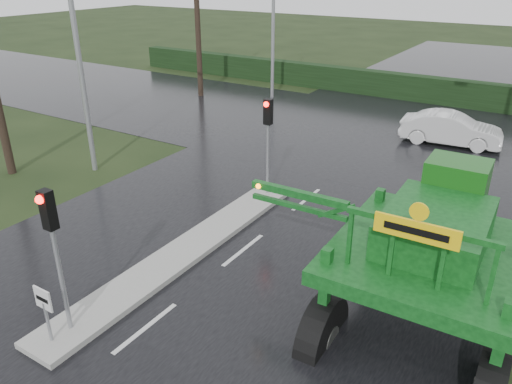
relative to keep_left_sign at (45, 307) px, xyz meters
The scene contains 11 objects.
ground 2.25m from the keep_left_sign, 49.10° to the left, with size 140.00×140.00×0.00m, color black.
road_main 11.62m from the keep_left_sign, 83.55° to the left, with size 14.00×80.00×0.02m, color black.
road_cross 17.58m from the keep_left_sign, 85.75° to the left, with size 80.00×12.00×0.02m, color black.
median_island 4.60m from the keep_left_sign, 90.00° to the left, with size 1.20×10.00×0.16m, color gray.
hedge_row 25.54m from the keep_left_sign, 87.08° to the left, with size 44.00×0.90×1.50m, color black.
keep_left_sign is the anchor object (origin of this frame).
traffic_signal_near 1.61m from the keep_left_sign, 90.00° to the left, with size 0.26×0.33×3.52m.
traffic_signal_mid 9.12m from the keep_left_sign, 90.00° to the left, with size 0.26×0.33×3.52m.
street_light_left_near 11.32m from the keep_left_sign, 132.59° to the left, with size 3.85×0.30×10.00m.
crop_sprayer 6.12m from the keep_left_sign, 37.00° to the left, with size 8.54×5.41×4.77m.
white_sedan 18.74m from the keep_left_sign, 77.30° to the left, with size 1.53×4.38×1.44m, color silver.
Camera 1 is at (6.93, -6.27, 7.57)m, focal length 35.00 mm.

